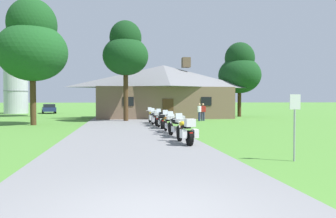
{
  "coord_description": "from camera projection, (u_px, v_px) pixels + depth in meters",
  "views": [
    {
      "loc": [
        -0.51,
        -4.94,
        1.95
      ],
      "look_at": [
        2.75,
        15.54,
        1.37
      ],
      "focal_mm": 33.12,
      "sensor_mm": 36.0,
      "label": 1
    }
  ],
  "objects": [
    {
      "name": "motorcycle_black_second_in_row",
      "position": [
        176.0,
        126.0,
        15.98
      ],
      "size": [
        0.77,
        2.08,
        1.3
      ],
      "rotation": [
        0.0,
        0.0,
        0.15
      ],
      "color": "black",
      "rests_on": "asphalt_driveway"
    },
    {
      "name": "bystander_red_shirt_near_lodge",
      "position": [
        203.0,
        111.0,
        29.36
      ],
      "size": [
        0.55,
        0.25,
        1.67
      ],
      "rotation": [
        0.0,
        0.0,
        6.21
      ],
      "color": "navy",
      "rests_on": "ground"
    },
    {
      "name": "tree_by_lodge_front",
      "position": [
        126.0,
        51.0,
        28.4
      ],
      "size": [
        4.17,
        4.17,
        9.25
      ],
      "color": "#422D19",
      "rests_on": "ground"
    },
    {
      "name": "parked_navy_suv_far_left",
      "position": [
        49.0,
        108.0,
        46.36
      ],
      "size": [
        2.92,
        4.91,
        1.4
      ],
      "rotation": [
        0.0,
        0.0,
        0.25
      ],
      "color": "navy",
      "rests_on": "ground"
    },
    {
      "name": "motorcycle_black_fifth_in_row",
      "position": [
        155.0,
        118.0,
        23.07
      ],
      "size": [
        0.83,
        2.08,
        1.3
      ],
      "rotation": [
        0.0,
        0.0,
        0.09
      ],
      "color": "black",
      "rests_on": "asphalt_driveway"
    },
    {
      "name": "tree_left_far",
      "position": [
        31.0,
        51.0,
        37.2
      ],
      "size": [
        6.21,
        6.21,
        11.91
      ],
      "color": "#422D19",
      "rests_on": "ground"
    },
    {
      "name": "metal_silo_distant",
      "position": [
        16.0,
        88.0,
        45.9
      ],
      "size": [
        3.43,
        3.43,
        7.5
      ],
      "color": "#B2B7BC",
      "rests_on": "ground"
    },
    {
      "name": "asphalt_driveway",
      "position": [
        126.0,
        126.0,
        22.78
      ],
      "size": [
        6.4,
        80.0,
        0.06
      ],
      "primitive_type": "cube",
      "color": "slate",
      "rests_on": "ground"
    },
    {
      "name": "tree_left_near",
      "position": [
        32.0,
        44.0,
        24.21
      ],
      "size": [
        5.35,
        5.35,
        9.88
      ],
      "color": "#422D19",
      "rests_on": "ground"
    },
    {
      "name": "tree_right_of_lodge",
      "position": [
        240.0,
        70.0,
        37.12
      ],
      "size": [
        5.07,
        5.07,
        8.89
      ],
      "color": "#422D19",
      "rests_on": "ground"
    },
    {
      "name": "bystander_white_shirt_beside_signpost",
      "position": [
        199.0,
        111.0,
        29.17
      ],
      "size": [
        0.41,
        0.42,
        1.67
      ],
      "rotation": [
        0.0,
        0.0,
        3.94
      ],
      "color": "navy",
      "rests_on": "ground"
    },
    {
      "name": "motorcycle_yellow_farthest_in_row",
      "position": [
        152.0,
        117.0,
        25.47
      ],
      "size": [
        0.87,
        2.08,
        1.3
      ],
      "rotation": [
        0.0,
        0.0,
        0.12
      ],
      "color": "black",
      "rests_on": "asphalt_driveway"
    },
    {
      "name": "metal_signpost_roadside",
      "position": [
        295.0,
        119.0,
        9.87
      ],
      "size": [
        0.36,
        0.06,
        2.14
      ],
      "color": "#9EA0A5",
      "rests_on": "ground"
    },
    {
      "name": "motorcycle_yellow_nearest_to_camera",
      "position": [
        186.0,
        131.0,
        13.34
      ],
      "size": [
        0.85,
        2.08,
        1.3
      ],
      "rotation": [
        0.0,
        0.0,
        0.1
      ],
      "color": "black",
      "rests_on": "asphalt_driveway"
    },
    {
      "name": "ground_plane",
      "position": [
        125.0,
        125.0,
        24.75
      ],
      "size": [
        500.0,
        500.0,
        0.0
      ],
      "primitive_type": "plane",
      "color": "#4C8433"
    },
    {
      "name": "stone_lodge",
      "position": [
        163.0,
        91.0,
        34.47
      ],
      "size": [
        15.14,
        6.86,
        6.75
      ],
      "color": "brown",
      "rests_on": "ground"
    },
    {
      "name": "motorcycle_orange_third_in_row",
      "position": [
        168.0,
        123.0,
        18.23
      ],
      "size": [
        0.66,
        2.08,
        1.3
      ],
      "rotation": [
        0.0,
        0.0,
        0.04
      ],
      "color": "black",
      "rests_on": "asphalt_driveway"
    },
    {
      "name": "motorcycle_silver_fourth_in_row",
      "position": [
        161.0,
        120.0,
        20.99
      ],
      "size": [
        0.66,
        2.08,
        1.3
      ],
      "rotation": [
        0.0,
        0.0,
        0.03
      ],
      "color": "black",
      "rests_on": "asphalt_driveway"
    }
  ]
}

